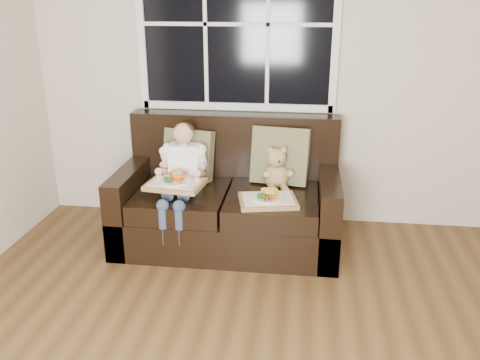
# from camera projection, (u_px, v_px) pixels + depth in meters

# --- Properties ---
(room_walls) EXTENTS (4.52, 5.02, 2.71)m
(room_walls) POSITION_uv_depth(u_px,v_px,m) (303.00, 85.00, 1.65)
(room_walls) COLOR beige
(room_walls) RESTS_ON ground
(window_back) EXTENTS (1.62, 0.04, 1.37)m
(window_back) POSITION_uv_depth(u_px,v_px,m) (237.00, 24.00, 4.00)
(window_back) COLOR black
(window_back) RESTS_ON room_walls
(loveseat) EXTENTS (1.70, 0.92, 0.96)m
(loveseat) POSITION_uv_depth(u_px,v_px,m) (229.00, 203.00, 4.03)
(loveseat) COLOR black
(loveseat) RESTS_ON ground
(pillow_left) EXTENTS (0.44, 0.27, 0.42)m
(pillow_left) POSITION_uv_depth(u_px,v_px,m) (189.00, 155.00, 4.10)
(pillow_left) COLOR brown
(pillow_left) RESTS_ON loveseat
(pillow_right) EXTENTS (0.47, 0.27, 0.46)m
(pillow_right) POSITION_uv_depth(u_px,v_px,m) (280.00, 156.00, 4.00)
(pillow_right) COLOR brown
(pillow_right) RESTS_ON loveseat
(child) EXTENTS (0.35, 0.58, 0.78)m
(child) POSITION_uv_depth(u_px,v_px,m) (182.00, 169.00, 3.86)
(child) COLOR white
(child) RESTS_ON loveseat
(teddy_bear) EXTENTS (0.23, 0.28, 0.35)m
(teddy_bear) POSITION_uv_depth(u_px,v_px,m) (276.00, 171.00, 3.92)
(teddy_bear) COLOR tan
(teddy_bear) RESTS_ON loveseat
(tray_left) EXTENTS (0.44, 0.36, 0.10)m
(tray_left) POSITION_uv_depth(u_px,v_px,m) (176.00, 183.00, 3.71)
(tray_left) COLOR olive
(tray_left) RESTS_ON child
(tray_right) EXTENTS (0.47, 0.39, 0.09)m
(tray_right) POSITION_uv_depth(u_px,v_px,m) (268.00, 199.00, 3.67)
(tray_right) COLOR olive
(tray_right) RESTS_ON loveseat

